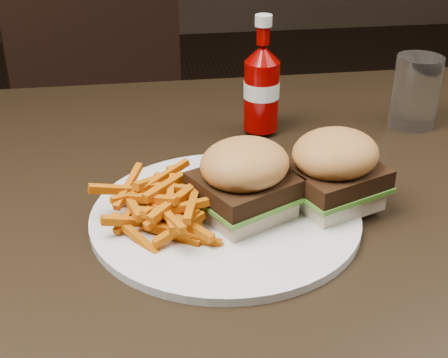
{
  "coord_description": "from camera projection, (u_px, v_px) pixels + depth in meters",
  "views": [
    {
      "loc": [
        -0.21,
        -0.73,
        1.15
      ],
      "look_at": [
        -0.11,
        -0.09,
        0.8
      ],
      "focal_mm": 50.0,
      "sensor_mm": 36.0,
      "label": 1
    }
  ],
  "objects": [
    {
      "name": "dining_table",
      "position": [
        294.0,
        186.0,
        0.86
      ],
      "size": [
        1.2,
        0.8,
        0.04
      ],
      "primitive_type": "cube",
      "color": "black",
      "rests_on": "ground"
    },
    {
      "name": "chair_far",
      "position": [
        86.0,
        136.0,
        1.73
      ],
      "size": [
        0.54,
        0.54,
        0.04
      ],
      "primitive_type": "cube",
      "rotation": [
        0.0,
        0.0,
        3.47
      ],
      "color": "black",
      "rests_on": "ground"
    },
    {
      "name": "plate",
      "position": [
        225.0,
        216.0,
        0.74
      ],
      "size": [
        0.32,
        0.32,
        0.01
      ],
      "primitive_type": "cylinder",
      "color": "white",
      "rests_on": "dining_table"
    },
    {
      "name": "sandwich_half_a",
      "position": [
        244.0,
        206.0,
        0.73
      ],
      "size": [
        0.12,
        0.12,
        0.02
      ],
      "primitive_type": "cube",
      "rotation": [
        0.0,
        0.0,
        0.47
      ],
      "color": "beige",
      "rests_on": "plate"
    },
    {
      "name": "sandwich_half_b",
      "position": [
        332.0,
        195.0,
        0.75
      ],
      "size": [
        0.12,
        0.12,
        0.02
      ],
      "primitive_type": "cube",
      "rotation": [
        0.0,
        0.0,
        0.38
      ],
      "color": "#F1E3C0",
      "rests_on": "plate"
    },
    {
      "name": "fries_pile",
      "position": [
        166.0,
        203.0,
        0.72
      ],
      "size": [
        0.14,
        0.14,
        0.05
      ],
      "primitive_type": null,
      "rotation": [
        0.0,
        0.0,
        -0.25
      ],
      "color": "#AE3705",
      "rests_on": "plate"
    },
    {
      "name": "ketchup_bottle",
      "position": [
        261.0,
        96.0,
        0.94
      ],
      "size": [
        0.07,
        0.07,
        0.11
      ],
      "primitive_type": "cylinder",
      "rotation": [
        0.0,
        0.0,
        0.28
      ],
      "color": "#7E0000",
      "rests_on": "dining_table"
    },
    {
      "name": "tumbler",
      "position": [
        416.0,
        92.0,
        0.97
      ],
      "size": [
        0.08,
        0.08,
        0.11
      ],
      "primitive_type": "cylinder",
      "rotation": [
        0.0,
        0.0,
        0.16
      ],
      "color": "white",
      "rests_on": "dining_table"
    }
  ]
}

